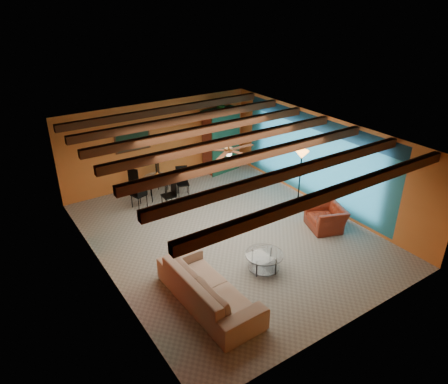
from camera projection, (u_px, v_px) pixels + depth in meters
room at (226, 149)px, 10.02m from camera, size 6.52×8.01×2.71m
sofa at (209, 287)px, 8.43m from camera, size 1.10×2.66×0.77m
armchair at (326, 217)px, 11.12m from camera, size 1.15×1.22×0.64m
coffee_table at (264, 262)px, 9.48m from camera, size 1.16×1.16×0.45m
dining_table at (158, 184)px, 12.62m from camera, size 2.33×2.33×0.95m
armoire at (221, 141)px, 14.37m from camera, size 1.29×0.78×2.13m
floor_lamp at (299, 181)px, 11.73m from camera, size 0.40×0.40×1.86m
ceiling_fan at (229, 150)px, 9.94m from camera, size 1.50×1.50×0.44m
painting at (132, 140)px, 12.76m from camera, size 1.05×0.03×0.65m
potted_plant at (221, 104)px, 13.78m from camera, size 0.46×0.40×0.48m
vase at (157, 167)px, 12.36m from camera, size 0.24×0.24×0.20m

